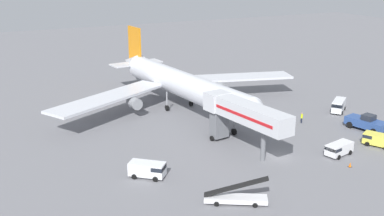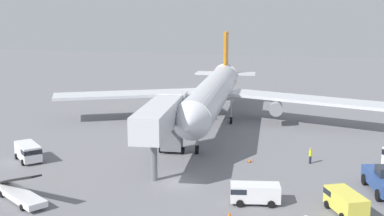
{
  "view_description": "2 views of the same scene",
  "coord_description": "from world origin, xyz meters",
  "px_view_note": "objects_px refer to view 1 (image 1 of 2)",
  "views": [
    {
      "loc": [
        -38.53,
        -49.99,
        26.9
      ],
      "look_at": [
        -4.86,
        18.07,
        3.03
      ],
      "focal_mm": 43.76,
      "sensor_mm": 36.0,
      "label": 1
    },
    {
      "loc": [
        14.64,
        -45.29,
        17.2
      ],
      "look_at": [
        -3.26,
        16.48,
        4.5
      ],
      "focal_mm": 45.88,
      "sensor_mm": 36.0,
      "label": 2
    }
  ],
  "objects_px": {
    "service_van_mid_left": "(339,105)",
    "service_van_far_center": "(339,148)",
    "safety_cone_bravo": "(350,165)",
    "service_van_far_left": "(378,139)",
    "airplane_at_gate": "(181,84)",
    "safety_cone_alpha": "(275,130)",
    "jet_bridge": "(241,113)",
    "pushback_tug": "(366,123)",
    "service_van_far_right": "(148,169)",
    "belt_loader_truck": "(236,197)",
    "ground_crew_worker_foreground": "(302,118)"
  },
  "relations": [
    {
      "from": "pushback_tug",
      "to": "service_van_mid_left",
      "type": "xyz_separation_m",
      "value": [
        2.79,
        9.48,
        0.04
      ]
    },
    {
      "from": "airplane_at_gate",
      "to": "ground_crew_worker_foreground",
      "type": "distance_m",
      "value": 22.99
    },
    {
      "from": "service_van_mid_left",
      "to": "safety_cone_alpha",
      "type": "bearing_deg",
      "value": -168.51
    },
    {
      "from": "belt_loader_truck",
      "to": "ground_crew_worker_foreground",
      "type": "bearing_deg",
      "value": 37.37
    },
    {
      "from": "jet_bridge",
      "to": "service_van_far_right",
      "type": "relative_size",
      "value": 3.45
    },
    {
      "from": "belt_loader_truck",
      "to": "service_van_far_right",
      "type": "distance_m",
      "value": 12.79
    },
    {
      "from": "airplane_at_gate",
      "to": "service_van_far_left",
      "type": "height_order",
      "value": "airplane_at_gate"
    },
    {
      "from": "service_van_far_left",
      "to": "ground_crew_worker_foreground",
      "type": "xyz_separation_m",
      "value": [
        -3.59,
        13.58,
        -0.1
      ]
    },
    {
      "from": "pushback_tug",
      "to": "belt_loader_truck",
      "type": "relative_size",
      "value": 0.99
    },
    {
      "from": "airplane_at_gate",
      "to": "service_van_far_right",
      "type": "relative_size",
      "value": 10.7
    },
    {
      "from": "belt_loader_truck",
      "to": "safety_cone_bravo",
      "type": "bearing_deg",
      "value": 4.9
    },
    {
      "from": "pushback_tug",
      "to": "belt_loader_truck",
      "type": "bearing_deg",
      "value": -160.28
    },
    {
      "from": "airplane_at_gate",
      "to": "service_van_far_center",
      "type": "bearing_deg",
      "value": -69.79
    },
    {
      "from": "pushback_tug",
      "to": "jet_bridge",
      "type": "bearing_deg",
      "value": 174.72
    },
    {
      "from": "belt_loader_truck",
      "to": "safety_cone_bravo",
      "type": "xyz_separation_m",
      "value": [
        19.3,
        1.65,
        -0.45
      ]
    },
    {
      "from": "safety_cone_alpha",
      "to": "service_van_far_right",
      "type": "bearing_deg",
      "value": -164.9
    },
    {
      "from": "airplane_at_gate",
      "to": "safety_cone_bravo",
      "type": "height_order",
      "value": "airplane_at_gate"
    },
    {
      "from": "service_van_far_left",
      "to": "safety_cone_bravo",
      "type": "distance_m",
      "value": 10.19
    },
    {
      "from": "ground_crew_worker_foreground",
      "to": "safety_cone_bravo",
      "type": "bearing_deg",
      "value": -108.3
    },
    {
      "from": "service_van_mid_left",
      "to": "safety_cone_bravo",
      "type": "bearing_deg",
      "value": -129.38
    },
    {
      "from": "pushback_tug",
      "to": "service_van_far_right",
      "type": "relative_size",
      "value": 1.47
    },
    {
      "from": "jet_bridge",
      "to": "service_van_far_center",
      "type": "relative_size",
      "value": 3.49
    },
    {
      "from": "safety_cone_bravo",
      "to": "belt_loader_truck",
      "type": "bearing_deg",
      "value": -175.1
    },
    {
      "from": "jet_bridge",
      "to": "pushback_tug",
      "type": "distance_m",
      "value": 23.87
    },
    {
      "from": "service_van_far_center",
      "to": "safety_cone_bravo",
      "type": "distance_m",
      "value": 4.15
    },
    {
      "from": "safety_cone_bravo",
      "to": "airplane_at_gate",
      "type": "bearing_deg",
      "value": 105.9
    },
    {
      "from": "service_van_far_right",
      "to": "safety_cone_alpha",
      "type": "height_order",
      "value": "service_van_far_right"
    },
    {
      "from": "service_van_far_center",
      "to": "safety_cone_alpha",
      "type": "height_order",
      "value": "service_van_far_center"
    },
    {
      "from": "service_van_far_right",
      "to": "safety_cone_bravo",
      "type": "height_order",
      "value": "service_van_far_right"
    },
    {
      "from": "service_van_far_left",
      "to": "service_van_far_center",
      "type": "relative_size",
      "value": 1.02
    },
    {
      "from": "airplane_at_gate",
      "to": "pushback_tug",
      "type": "height_order",
      "value": "airplane_at_gate"
    },
    {
      "from": "service_van_far_center",
      "to": "safety_cone_bravo",
      "type": "bearing_deg",
      "value": -110.39
    },
    {
      "from": "service_van_far_center",
      "to": "safety_cone_alpha",
      "type": "bearing_deg",
      "value": 101.14
    },
    {
      "from": "airplane_at_gate",
      "to": "service_van_far_left",
      "type": "xyz_separation_m",
      "value": [
        19.07,
        -30.09,
        -3.93
      ]
    },
    {
      "from": "airplane_at_gate",
      "to": "service_van_far_left",
      "type": "relative_size",
      "value": 10.62
    },
    {
      "from": "pushback_tug",
      "to": "belt_loader_truck",
      "type": "height_order",
      "value": "belt_loader_truck"
    },
    {
      "from": "jet_bridge",
      "to": "safety_cone_alpha",
      "type": "bearing_deg",
      "value": 22.85
    },
    {
      "from": "service_van_far_left",
      "to": "service_van_mid_left",
      "type": "bearing_deg",
      "value": 66.97
    },
    {
      "from": "pushback_tug",
      "to": "service_van_far_right",
      "type": "height_order",
      "value": "pushback_tug"
    },
    {
      "from": "safety_cone_alpha",
      "to": "jet_bridge",
      "type": "bearing_deg",
      "value": -157.15
    },
    {
      "from": "service_van_mid_left",
      "to": "service_van_far_center",
      "type": "bearing_deg",
      "value": -132.94
    },
    {
      "from": "safety_cone_bravo",
      "to": "service_van_far_left",
      "type": "bearing_deg",
      "value": 22.73
    },
    {
      "from": "pushback_tug",
      "to": "ground_crew_worker_foreground",
      "type": "xyz_separation_m",
      "value": [
        -7.41,
        7.51,
        -0.27
      ]
    },
    {
      "from": "service_van_far_center",
      "to": "service_van_mid_left",
      "type": "distance_m",
      "value": 21.38
    },
    {
      "from": "airplane_at_gate",
      "to": "pushback_tug",
      "type": "relative_size",
      "value": 7.26
    },
    {
      "from": "jet_bridge",
      "to": "pushback_tug",
      "type": "height_order",
      "value": "jet_bridge"
    },
    {
      "from": "service_van_mid_left",
      "to": "ground_crew_worker_foreground",
      "type": "relative_size",
      "value": 2.76
    },
    {
      "from": "service_van_far_left",
      "to": "safety_cone_bravo",
      "type": "height_order",
      "value": "service_van_far_left"
    },
    {
      "from": "airplane_at_gate",
      "to": "ground_crew_worker_foreground",
      "type": "bearing_deg",
      "value": -46.85
    },
    {
      "from": "airplane_at_gate",
      "to": "jet_bridge",
      "type": "bearing_deg",
      "value": -91.25
    }
  ]
}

